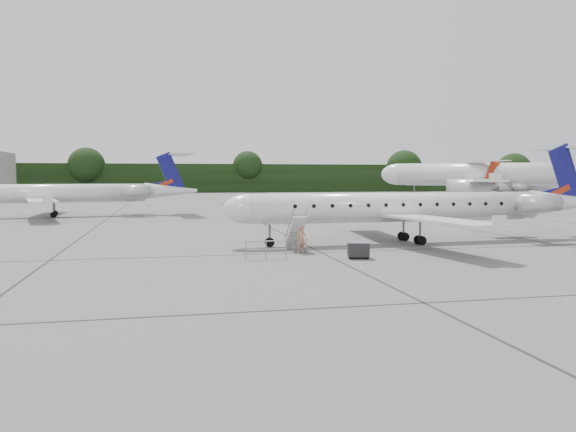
{
  "coord_description": "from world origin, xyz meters",
  "views": [
    {
      "loc": [
        -14.72,
        -28.92,
        4.5
      ],
      "look_at": [
        -8.12,
        1.52,
        2.3
      ],
      "focal_mm": 35.0,
      "sensor_mm": 36.0,
      "label": 1
    }
  ],
  "objects": [
    {
      "name": "main_regional_jet",
      "position": [
        0.58,
        6.35,
        3.4
      ],
      "size": [
        27.21,
        20.04,
        6.81
      ],
      "primitive_type": null,
      "rotation": [
        0.0,
        0.0,
        0.04
      ],
      "color": "silver",
      "rests_on": "ground"
    },
    {
      "name": "safety_railing",
      "position": [
        -9.48,
        0.87,
        0.5
      ],
      "size": [
        2.2,
        0.21,
        1.0
      ],
      "primitive_type": null,
      "rotation": [
        0.0,
        0.0,
        -0.06
      ],
      "color": "gray",
      "rests_on": "ground"
    },
    {
      "name": "passenger",
      "position": [
        -7.05,
        2.81,
        0.82
      ],
      "size": [
        0.68,
        0.53,
        1.64
      ],
      "primitive_type": "imported",
      "rotation": [
        0.0,
        0.0,
        0.26
      ],
      "color": "#9D6D55",
      "rests_on": "ground"
    },
    {
      "name": "bg_regional_left",
      "position": [
        -27.96,
        37.12,
        3.65
      ],
      "size": [
        30.16,
        23.46,
        7.29
      ],
      "primitive_type": null,
      "rotation": [
        0.0,
        0.0,
        0.13
      ],
      "color": "silver",
      "rests_on": "ground"
    },
    {
      "name": "bg_narrowbody",
      "position": [
        37.59,
        55.82,
        6.73
      ],
      "size": [
        46.09,
        42.74,
        13.46
      ],
      "primitive_type": null,
      "rotation": [
        0.0,
        0.0,
        -0.56
      ],
      "color": "silver",
      "rests_on": "ground"
    },
    {
      "name": "treeline",
      "position": [
        0.0,
        130.0,
        4.0
      ],
      "size": [
        260.0,
        4.0,
        8.0
      ],
      "primitive_type": "cube",
      "color": "black",
      "rests_on": "ground"
    },
    {
      "name": "baggage_cart",
      "position": [
        -4.46,
        0.14,
        0.49
      ],
      "size": [
        1.32,
        1.16,
        0.99
      ],
      "primitive_type": null,
      "rotation": [
        0.0,
        0.0,
        -0.23
      ],
      "color": "black",
      "rests_on": "ground"
    },
    {
      "name": "ground",
      "position": [
        0.0,
        0.0,
        0.0
      ],
      "size": [
        320.0,
        320.0,
        0.0
      ],
      "primitive_type": "plane",
      "color": "slate",
      "rests_on": "ground"
    },
    {
      "name": "airstair",
      "position": [
        -7.09,
        4.02,
        1.07
      ],
      "size": [
        0.92,
        2.15,
        2.13
      ],
      "primitive_type": null,
      "rotation": [
        0.0,
        0.0,
        0.04
      ],
      "color": "silver",
      "rests_on": "ground"
    },
    {
      "name": "bg_regional_right",
      "position": [
        50.65,
        55.44,
        3.59
      ],
      "size": [
        29.65,
        23.04,
        7.17
      ],
      "primitive_type": null,
      "rotation": [
        0.0,
        0.0,
        3.27
      ],
      "color": "silver",
      "rests_on": "ground"
    }
  ]
}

